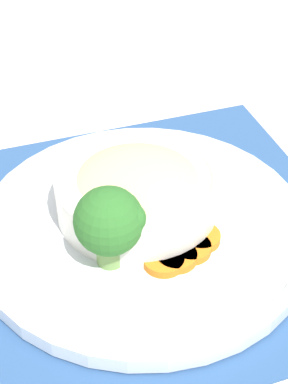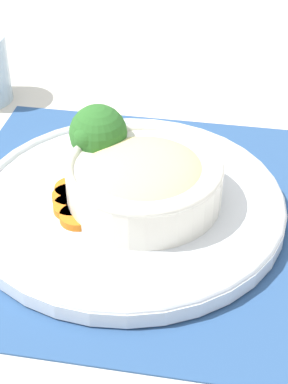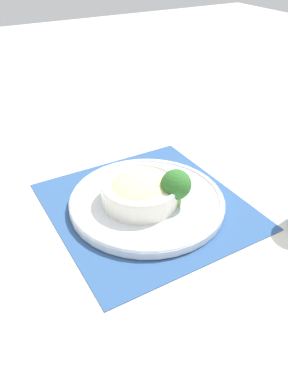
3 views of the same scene
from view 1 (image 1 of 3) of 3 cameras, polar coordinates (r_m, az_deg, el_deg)
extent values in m
plane|color=beige|center=(0.64, -0.09, -4.02)|extent=(4.00, 4.00, 0.00)
cube|color=#2D5184|center=(0.64, -0.10, -3.89)|extent=(0.41, 0.39, 0.00)
cylinder|color=silver|center=(0.63, -0.10, -3.22)|extent=(0.33, 0.33, 0.02)
torus|color=silver|center=(0.63, -0.10, -2.68)|extent=(0.33, 0.33, 0.01)
cylinder|color=silver|center=(0.62, -0.86, -0.30)|extent=(0.16, 0.16, 0.04)
torus|color=silver|center=(0.61, -0.88, 1.25)|extent=(0.16, 0.16, 0.01)
ellipsoid|color=beige|center=(0.62, -0.87, 0.46)|extent=(0.13, 0.13, 0.05)
cylinder|color=#759E51|center=(0.58, -3.03, -5.24)|extent=(0.03, 0.03, 0.03)
sphere|color=#2D6B28|center=(0.55, -3.16, -2.58)|extent=(0.06, 0.06, 0.06)
sphere|color=#2D6B28|center=(0.55, -1.24, -2.36)|extent=(0.03, 0.03, 0.03)
sphere|color=#2D6B28|center=(0.55, -4.89, -2.27)|extent=(0.02, 0.02, 0.02)
cylinder|color=orange|center=(0.58, 1.32, -6.22)|extent=(0.04, 0.04, 0.01)
cylinder|color=orange|center=(0.59, 2.91, -5.76)|extent=(0.04, 0.04, 0.01)
cylinder|color=orange|center=(0.60, 4.18, -5.00)|extent=(0.04, 0.04, 0.01)
cylinder|color=orange|center=(0.61, 5.03, -4.04)|extent=(0.04, 0.04, 0.01)
camera|label=2|loc=(0.87, 38.24, 31.45)|focal=60.00mm
camera|label=3|loc=(0.86, -55.24, 28.56)|focal=35.00mm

